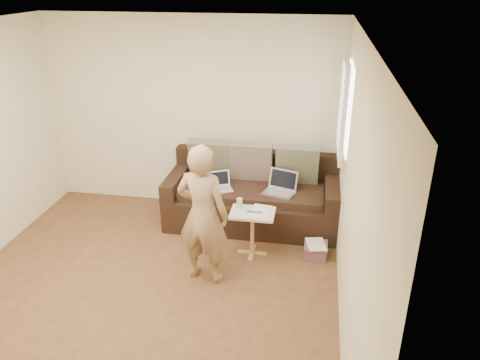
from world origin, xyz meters
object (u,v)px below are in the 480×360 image
(sofa, at_px, (252,194))
(side_table, at_px, (252,233))
(laptop_silver, at_px, (279,194))
(striped_box, at_px, (316,250))
(laptop_white, at_px, (220,190))
(drinking_glass, at_px, (240,203))
(person, at_px, (203,215))

(sofa, bearing_deg, side_table, -81.79)
(sofa, relative_size, side_table, 3.95)
(laptop_silver, relative_size, striped_box, 1.41)
(laptop_white, xyz_separation_m, drinking_glass, (0.34, -0.51, 0.10))
(striped_box, bearing_deg, laptop_white, 157.15)
(person, bearing_deg, sofa, -94.40)
(laptop_silver, xyz_separation_m, person, (-0.68, -1.15, 0.25))
(laptop_white, bearing_deg, striped_box, -48.28)
(sofa, distance_m, person, 1.37)
(laptop_silver, height_order, laptop_white, laptop_silver)
(sofa, distance_m, striped_box, 1.14)
(laptop_silver, bearing_deg, person, -102.40)
(side_table, height_order, striped_box, side_table)
(sofa, bearing_deg, laptop_silver, -21.41)
(striped_box, bearing_deg, person, -152.93)
(laptop_white, relative_size, drinking_glass, 2.49)
(person, relative_size, drinking_glass, 12.89)
(laptop_white, distance_m, person, 1.16)
(side_table, bearing_deg, sofa, 98.21)
(side_table, bearing_deg, laptop_white, 130.55)
(laptop_silver, bearing_deg, drinking_glass, -109.21)
(drinking_glass, bearing_deg, person, -114.17)
(sofa, xyz_separation_m, side_table, (0.11, -0.74, -0.15))
(laptop_white, height_order, person, person)
(sofa, xyz_separation_m, laptop_white, (-0.40, -0.15, 0.10))
(laptop_white, xyz_separation_m, side_table, (0.50, -0.59, -0.24))
(laptop_white, bearing_deg, laptop_silver, -24.20)
(person, height_order, drinking_glass, person)
(sofa, xyz_separation_m, laptop_silver, (0.35, -0.14, 0.10))
(sofa, distance_m, laptop_white, 0.44)
(sofa, height_order, side_table, sofa)
(sofa, relative_size, person, 1.42)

